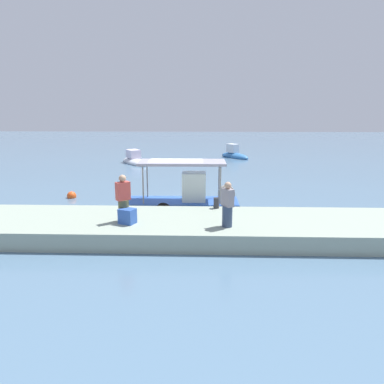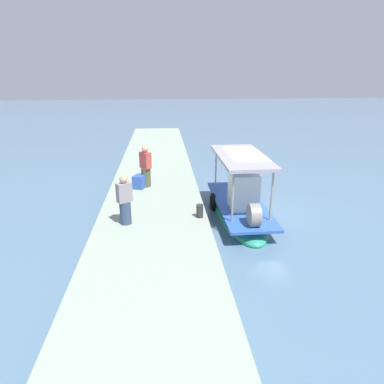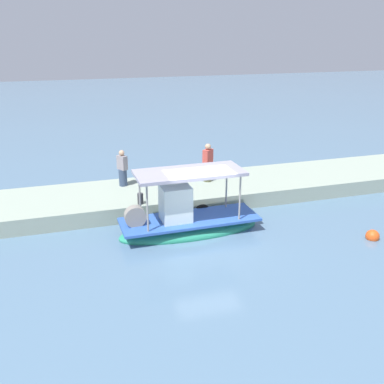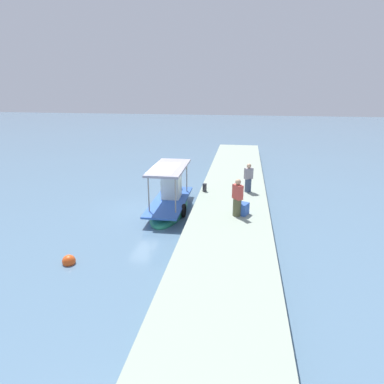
{
  "view_description": "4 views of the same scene",
  "coord_description": "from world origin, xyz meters",
  "px_view_note": "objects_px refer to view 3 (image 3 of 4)",
  "views": [
    {
      "loc": [
        1.34,
        -17.8,
        4.91
      ],
      "look_at": [
        0.81,
        -2.03,
        1.27
      ],
      "focal_mm": 34.13,
      "sensor_mm": 36.0,
      "label": 1
    },
    {
      "loc": [
        12.94,
        -3.8,
        5.49
      ],
      "look_at": [
        0.8,
        -2.75,
        1.23
      ],
      "focal_mm": 32.56,
      "sensor_mm": 36.0,
      "label": 2
    },
    {
      "loc": [
        4.85,
        14.16,
        7.38
      ],
      "look_at": [
        -0.38,
        -2.77,
        0.89
      ],
      "focal_mm": 41.43,
      "sensor_mm": 36.0,
      "label": 3
    },
    {
      "loc": [
        -17.09,
        -4.73,
        6.72
      ],
      "look_at": [
        0.07,
        -2.11,
        1.19
      ],
      "focal_mm": 32.07,
      "sensor_mm": 36.0,
      "label": 4
    }
  ],
  "objects_px": {
    "main_fishing_boat": "(187,222)",
    "cargo_crate": "(202,174)",
    "fisherman_near_bollard": "(208,164)",
    "marker_buoy": "(372,236)",
    "fisherman_by_crate": "(123,170)",
    "mooring_bollard": "(140,199)"
  },
  "relations": [
    {
      "from": "fisherman_near_bollard",
      "to": "mooring_bollard",
      "type": "distance_m",
      "value": 4.13
    },
    {
      "from": "mooring_bollard",
      "to": "cargo_crate",
      "type": "bearing_deg",
      "value": -146.57
    },
    {
      "from": "mooring_bollard",
      "to": "main_fishing_boat",
      "type": "bearing_deg",
      "value": 130.03
    },
    {
      "from": "cargo_crate",
      "to": "fisherman_near_bollard",
      "type": "bearing_deg",
      "value": 124.79
    },
    {
      "from": "fisherman_by_crate",
      "to": "main_fishing_boat",
      "type": "bearing_deg",
      "value": 112.77
    },
    {
      "from": "fisherman_near_bollard",
      "to": "marker_buoy",
      "type": "relative_size",
      "value": 3.52
    },
    {
      "from": "fisherman_near_bollard",
      "to": "cargo_crate",
      "type": "relative_size",
      "value": 3.18
    },
    {
      "from": "fisherman_near_bollard",
      "to": "fisherman_by_crate",
      "type": "xyz_separation_m",
      "value": [
        3.9,
        -0.53,
        -0.06
      ]
    },
    {
      "from": "main_fishing_boat",
      "to": "mooring_bollard",
      "type": "relative_size",
      "value": 12.13
    },
    {
      "from": "fisherman_near_bollard",
      "to": "marker_buoy",
      "type": "bearing_deg",
      "value": 124.54
    },
    {
      "from": "fisherman_by_crate",
      "to": "marker_buoy",
      "type": "height_order",
      "value": "fisherman_by_crate"
    },
    {
      "from": "marker_buoy",
      "to": "main_fishing_boat",
      "type": "bearing_deg",
      "value": -22.12
    },
    {
      "from": "main_fishing_boat",
      "to": "marker_buoy",
      "type": "xyz_separation_m",
      "value": [
        -6.49,
        2.64,
        -0.34
      ]
    },
    {
      "from": "cargo_crate",
      "to": "mooring_bollard",
      "type": "bearing_deg",
      "value": 33.43
    },
    {
      "from": "main_fishing_boat",
      "to": "marker_buoy",
      "type": "relative_size",
      "value": 10.86
    },
    {
      "from": "marker_buoy",
      "to": "mooring_bollard",
      "type": "bearing_deg",
      "value": -28.84
    },
    {
      "from": "main_fishing_boat",
      "to": "mooring_bollard",
      "type": "xyz_separation_m",
      "value": [
        1.46,
        -1.74,
        0.47
      ]
    },
    {
      "from": "main_fishing_boat",
      "to": "fisherman_near_bollard",
      "type": "xyz_separation_m",
      "value": [
        -2.12,
        -3.71,
        1.06
      ]
    },
    {
      "from": "fisherman_by_crate",
      "to": "marker_buoy",
      "type": "xyz_separation_m",
      "value": [
        -8.27,
        6.87,
        -1.34
      ]
    },
    {
      "from": "fisherman_near_bollard",
      "to": "mooring_bollard",
      "type": "xyz_separation_m",
      "value": [
        3.59,
        1.97,
        -0.59
      ]
    },
    {
      "from": "main_fishing_boat",
      "to": "mooring_bollard",
      "type": "distance_m",
      "value": 2.32
    },
    {
      "from": "main_fishing_boat",
      "to": "cargo_crate",
      "type": "height_order",
      "value": "main_fishing_boat"
    }
  ]
}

